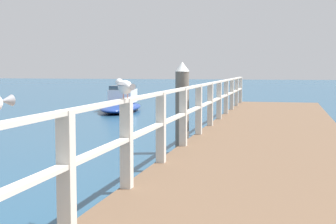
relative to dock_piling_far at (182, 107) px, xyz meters
name	(u,v)px	position (x,y,z in m)	size (l,w,h in m)	color
pier_deck	(270,147)	(1.79, -0.20, -0.74)	(2.98, 20.50, 0.43)	brown
pier_railing	(199,104)	(0.38, -0.20, 0.09)	(0.12, 19.02, 1.00)	beige
dock_piling_far	(182,107)	(0.00, 0.00, 0.00)	(0.29, 0.29, 1.89)	#6B6056
seagull_background	(125,86)	(0.37, -4.95, 0.61)	(0.34, 0.39, 0.21)	white
boat_2	(122,103)	(-4.45, 9.48, -0.61)	(1.93, 4.22, 1.05)	navy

